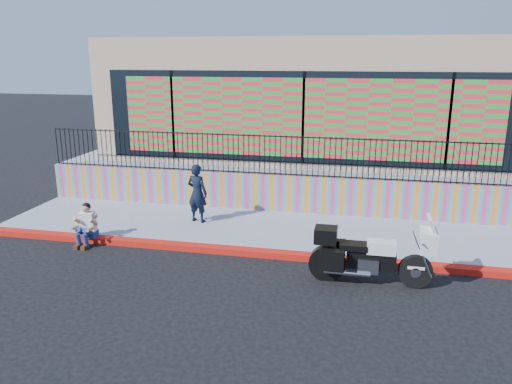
# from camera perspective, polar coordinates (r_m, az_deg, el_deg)

# --- Properties ---
(ground) EXTENTS (90.00, 90.00, 0.00)m
(ground) POSITION_cam_1_polar(r_m,az_deg,el_deg) (12.13, 2.68, -7.47)
(ground) COLOR black
(ground) RESTS_ON ground
(red_curb) EXTENTS (16.00, 0.30, 0.15)m
(red_curb) POSITION_cam_1_polar(r_m,az_deg,el_deg) (12.10, 2.69, -7.15)
(red_curb) COLOR red
(red_curb) RESTS_ON ground
(sidewalk) EXTENTS (16.00, 3.00, 0.15)m
(sidewalk) POSITION_cam_1_polar(r_m,az_deg,el_deg) (13.62, 3.85, -4.53)
(sidewalk) COLOR #8A91A6
(sidewalk) RESTS_ON ground
(mural_wall) EXTENTS (16.00, 0.20, 1.10)m
(mural_wall) POSITION_cam_1_polar(r_m,az_deg,el_deg) (14.94, 4.81, -0.22)
(mural_wall) COLOR #DB3987
(mural_wall) RESTS_ON sidewalk
(metal_fence) EXTENTS (15.80, 0.04, 1.20)m
(metal_fence) POSITION_cam_1_polar(r_m,az_deg,el_deg) (14.67, 4.91, 4.11)
(metal_fence) COLOR black
(metal_fence) RESTS_ON mural_wall
(elevated_platform) EXTENTS (16.00, 10.00, 1.25)m
(elevated_platform) POSITION_cam_1_polar(r_m,az_deg,el_deg) (19.88, 6.75, 3.44)
(elevated_platform) COLOR #8A91A6
(elevated_platform) RESTS_ON ground
(storefront_building) EXTENTS (14.00, 8.06, 4.00)m
(storefront_building) POSITION_cam_1_polar(r_m,az_deg,el_deg) (19.30, 6.93, 10.95)
(storefront_building) COLOR tan
(storefront_building) RESTS_ON elevated_platform
(police_motorcycle) EXTENTS (2.54, 0.84, 1.58)m
(police_motorcycle) POSITION_cam_1_polar(r_m,az_deg,el_deg) (10.84, 12.79, -6.93)
(police_motorcycle) COLOR black
(police_motorcycle) RESTS_ON ground
(police_officer) EXTENTS (0.68, 0.53, 1.66)m
(police_officer) POSITION_cam_1_polar(r_m,az_deg,el_deg) (14.03, -6.73, -0.13)
(police_officer) COLOR black
(police_officer) RESTS_ON sidewalk
(seated_man) EXTENTS (0.54, 0.71, 1.06)m
(seated_man) POSITION_cam_1_polar(r_m,az_deg,el_deg) (13.43, -18.92, -3.96)
(seated_man) COLOR navy
(seated_man) RESTS_ON ground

